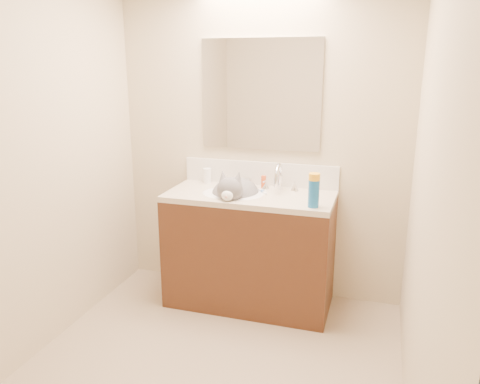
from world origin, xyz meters
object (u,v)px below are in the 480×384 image
Objects in this scene: basin at (233,203)px; cat at (235,194)px; amber_bottle at (264,182)px; silver_jar at (249,182)px; spray_can at (314,192)px; faucet at (279,179)px; pill_bottle at (207,176)px; vanity_cabinet at (250,252)px.

basin is 0.06m from cat.
cat is 0.26m from amber_bottle.
cat is 0.23m from silver_jar.
cat is 0.63m from spray_can.
silver_jar is at bearing 78.79° from basin.
faucet is 1.42× the size of spray_can.
amber_bottle is at bearing -3.16° from pill_bottle.
vanity_cabinet is 12.88× the size of amber_bottle.
spray_can is at bearing -35.88° from silver_jar.
vanity_cabinet is 0.68m from pill_bottle.
vanity_cabinet is at bearing -142.71° from faucet.
spray_can is at bearing -47.25° from faucet.
cat is at bearing 63.45° from basin.
pill_bottle reaches higher than silver_jar.
faucet reaches higher than pill_bottle.
pill_bottle is at bearing 153.00° from vanity_cabinet.
cat reaches higher than spray_can.
basin is at bearing -150.88° from faucet.
silver_jar is (0.05, 0.24, 0.10)m from basin.
pill_bottle is (-0.59, 0.07, -0.03)m from faucet.
silver_jar is 0.27× the size of spray_can.
spray_can is (0.30, -0.33, 0.01)m from faucet.
pill_bottle is (-0.30, 0.22, 0.07)m from cat.
cat is at bearing -173.21° from vanity_cabinet.
silver_jar is at bearing 163.61° from faucet.
amber_bottle is (0.17, 0.21, 0.12)m from basin.
vanity_cabinet is at bearing -27.00° from pill_bottle.
basin is 0.90× the size of cat.
basin is 0.30m from amber_bottle.
vanity_cabinet is at bearing -106.24° from amber_bottle.
pill_bottle is at bearing 140.43° from basin.
basin is at bearing -121.60° from cat.
pill_bottle is at bearing 176.84° from amber_bottle.
pill_bottle is 0.46m from amber_bottle.
spray_can is at bearing -14.83° from basin.
amber_bottle is at bearing 160.43° from faucet.
spray_can reaches higher than silver_jar.
amber_bottle is at bearing -13.07° from silver_jar.
amber_bottle is 0.57m from spray_can.
spray_can is at bearing -21.57° from cat.
cat is 5.36× the size of amber_bottle.
amber_bottle is at bearing 73.76° from vanity_cabinet.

